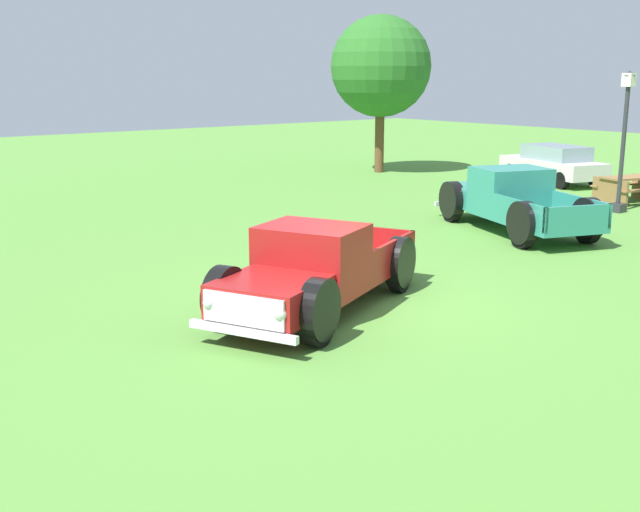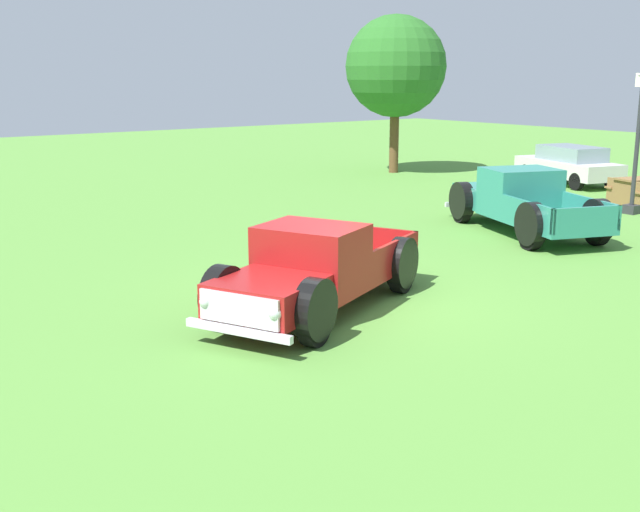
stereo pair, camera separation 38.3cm
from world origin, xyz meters
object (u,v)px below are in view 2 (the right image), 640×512
Objects in this scene: pickup_truck_foreground at (310,273)px; lamp_post_near at (638,140)px; oak_tree_west at (396,67)px; pickup_truck_behind_left at (518,201)px; sedan_distant_a at (569,164)px.

lamp_post_near is at bearing 99.66° from pickup_truck_foreground.
pickup_truck_foreground is 19.17m from oak_tree_west.
oak_tree_west is at bearing 152.83° from pickup_truck_behind_left.
pickup_truck_behind_left is 1.25× the size of sedan_distant_a.
oak_tree_west is at bearing 174.87° from lamp_post_near.
sedan_distant_a is at bearing 112.91° from pickup_truck_foreground.
sedan_distant_a is 7.52m from oak_tree_west.
sedan_distant_a is 6.13m from lamp_post_near.
pickup_truck_foreground is 1.17× the size of sedan_distant_a.
pickup_truck_foreground is at bearing -67.09° from sedan_distant_a.
oak_tree_west is (-6.17, -2.67, 3.35)m from sedan_distant_a.
oak_tree_west reaches higher than sedan_distant_a.
oak_tree_west reaches higher than pickup_truck_behind_left.
lamp_post_near is 11.13m from oak_tree_west.
sedan_distant_a is 1.11× the size of lamp_post_near.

